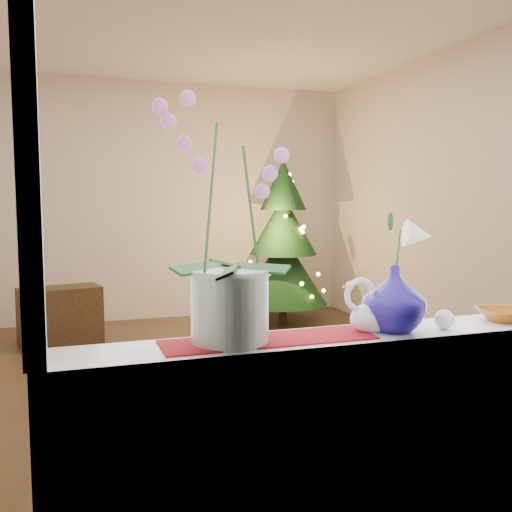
{
  "coord_description": "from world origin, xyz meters",
  "views": [
    {
      "loc": [
        -1.0,
        -4.07,
        1.37
      ],
      "look_at": [
        -0.1,
        -1.4,
        1.09
      ],
      "focal_mm": 40.0,
      "sensor_mm": 36.0,
      "label": 1
    }
  ],
  "objects_px": {
    "paperweight": "(445,320)",
    "xmas_tree": "(283,242)",
    "side_table": "(60,316)",
    "swan": "(371,306)",
    "amber_dish": "(504,316)",
    "blue_vase": "(394,293)",
    "orchid_pot": "(229,220)"
  },
  "relations": [
    {
      "from": "side_table",
      "to": "amber_dish",
      "type": "bearing_deg",
      "value": -79.92
    },
    {
      "from": "blue_vase",
      "to": "amber_dish",
      "type": "bearing_deg",
      "value": 0.82
    },
    {
      "from": "xmas_tree",
      "to": "side_table",
      "type": "bearing_deg",
      "value": -173.26
    },
    {
      "from": "xmas_tree",
      "to": "amber_dish",
      "type": "bearing_deg",
      "value": -100.17
    },
    {
      "from": "swan",
      "to": "paperweight",
      "type": "bearing_deg",
      "value": -33.22
    },
    {
      "from": "paperweight",
      "to": "xmas_tree",
      "type": "relative_size",
      "value": 0.04
    },
    {
      "from": "swan",
      "to": "xmas_tree",
      "type": "xyz_separation_m",
      "value": [
        1.32,
        4.21,
        -0.1
      ]
    },
    {
      "from": "blue_vase",
      "to": "paperweight",
      "type": "distance_m",
      "value": 0.21
    },
    {
      "from": "swan",
      "to": "amber_dish",
      "type": "distance_m",
      "value": 0.57
    },
    {
      "from": "paperweight",
      "to": "blue_vase",
      "type": "bearing_deg",
      "value": 168.13
    },
    {
      "from": "xmas_tree",
      "to": "side_table",
      "type": "distance_m",
      "value": 2.47
    },
    {
      "from": "amber_dish",
      "to": "xmas_tree",
      "type": "distance_m",
      "value": 4.28
    },
    {
      "from": "orchid_pot",
      "to": "paperweight",
      "type": "bearing_deg",
      "value": -4.27
    },
    {
      "from": "paperweight",
      "to": "side_table",
      "type": "xyz_separation_m",
      "value": [
        -1.32,
        3.98,
        -0.68
      ]
    },
    {
      "from": "orchid_pot",
      "to": "paperweight",
      "type": "height_order",
      "value": "orchid_pot"
    },
    {
      "from": "paperweight",
      "to": "xmas_tree",
      "type": "xyz_separation_m",
      "value": [
        1.06,
        4.26,
        -0.05
      ]
    },
    {
      "from": "orchid_pot",
      "to": "amber_dish",
      "type": "bearing_deg",
      "value": -0.66
    },
    {
      "from": "blue_vase",
      "to": "xmas_tree",
      "type": "xyz_separation_m",
      "value": [
        1.24,
        4.22,
        -0.14
      ]
    },
    {
      "from": "amber_dish",
      "to": "xmas_tree",
      "type": "relative_size",
      "value": 0.09
    },
    {
      "from": "swan",
      "to": "orchid_pot",
      "type": "bearing_deg",
      "value": 155.66
    },
    {
      "from": "amber_dish",
      "to": "side_table",
      "type": "relative_size",
      "value": 0.22
    },
    {
      "from": "orchid_pot",
      "to": "xmas_tree",
      "type": "height_order",
      "value": "xmas_tree"
    },
    {
      "from": "xmas_tree",
      "to": "side_table",
      "type": "relative_size",
      "value": 2.47
    },
    {
      "from": "orchid_pot",
      "to": "paperweight",
      "type": "distance_m",
      "value": 0.85
    },
    {
      "from": "paperweight",
      "to": "side_table",
      "type": "distance_m",
      "value": 4.24
    },
    {
      "from": "amber_dish",
      "to": "side_table",
      "type": "distance_m",
      "value": 4.3
    },
    {
      "from": "xmas_tree",
      "to": "side_table",
      "type": "xyz_separation_m",
      "value": [
        -2.37,
        -0.28,
        -0.63
      ]
    },
    {
      "from": "swan",
      "to": "xmas_tree",
      "type": "height_order",
      "value": "xmas_tree"
    },
    {
      "from": "paperweight",
      "to": "swan",
      "type": "bearing_deg",
      "value": 169.94
    },
    {
      "from": "blue_vase",
      "to": "amber_dish",
      "type": "distance_m",
      "value": 0.49
    },
    {
      "from": "amber_dish",
      "to": "paperweight",
      "type": "bearing_deg",
      "value": -171.5
    },
    {
      "from": "swan",
      "to": "side_table",
      "type": "distance_m",
      "value": 4.13
    }
  ]
}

